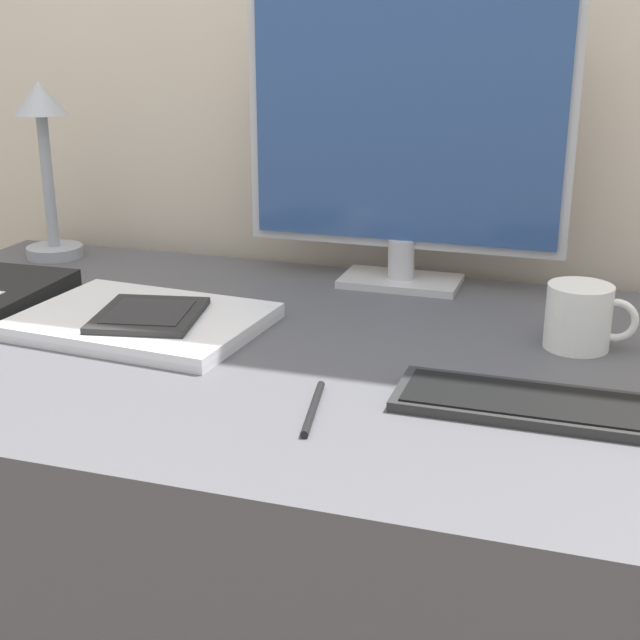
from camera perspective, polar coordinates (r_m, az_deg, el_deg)
The scene contains 8 objects.
desk at distance 1.37m, azimuth -1.99°, elevation -15.47°, with size 1.38×0.79×0.70m.
monitor at distance 1.42m, azimuth 5.49°, elevation 11.80°, with size 0.52×0.11×0.46m.
keyboard at distance 1.03m, azimuth 14.16°, elevation -5.31°, with size 0.34×0.12×0.01m.
laptop at distance 1.28m, azimuth -11.30°, elevation -0.06°, with size 0.35×0.27×0.02m.
ereader at distance 1.26m, azimuth -10.91°, elevation 0.33°, with size 0.17×0.18×0.01m.
desk_lamp at distance 1.67m, azimuth -17.21°, elevation 10.43°, with size 0.10×0.10×0.31m.
coffee_mug at distance 1.22m, azimuth 16.31°, elevation 0.20°, with size 0.12×0.09×0.09m.
pen at distance 1.00m, azimuth -0.44°, elevation -5.66°, with size 0.03×0.14×0.01m.
Camera 1 is at (0.39, -0.95, 1.12)m, focal length 50.00 mm.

